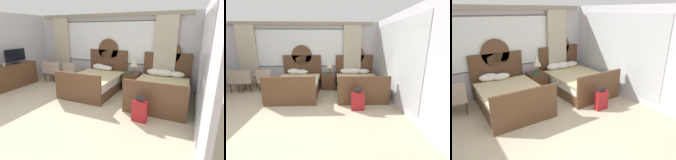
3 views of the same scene
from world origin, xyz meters
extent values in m
plane|color=#BCAD8E|center=(0.00, 0.00, 0.00)|extent=(24.00, 24.00, 0.00)
cube|color=silver|center=(0.00, 3.90, 1.35)|extent=(6.49, 0.07, 2.70)
cube|color=#575459|center=(0.00, 3.85, 1.64)|extent=(4.00, 0.02, 1.57)
cube|color=white|center=(0.00, 3.85, 1.64)|extent=(3.92, 0.02, 1.49)
cube|color=#C1B79E|center=(-2.18, 3.76, 1.30)|extent=(0.73, 0.08, 2.60)
cube|color=#C1B79E|center=(2.18, 3.76, 1.30)|extent=(0.73, 0.08, 2.60)
cube|color=gray|center=(0.00, 3.76, 2.62)|extent=(5.97, 0.10, 0.12)
cube|color=silver|center=(3.28, 1.63, 1.35)|extent=(0.07, 4.46, 2.70)
cube|color=#B2B7BC|center=(3.24, 1.93, 1.35)|extent=(0.01, 3.12, 2.27)
cube|color=brown|center=(0.04, 2.71, 0.15)|extent=(1.51, 2.09, 0.30)
cube|color=white|center=(0.04, 2.71, 0.42)|extent=(1.45, 1.99, 0.23)
cube|color=beige|center=(0.04, 2.63, 0.56)|extent=(1.55, 1.89, 0.06)
cube|color=brown|center=(0.04, 3.79, 0.67)|extent=(1.59, 0.06, 1.35)
cylinder|color=brown|center=(0.04, 3.79, 1.35)|extent=(0.83, 0.06, 0.83)
cube|color=brown|center=(0.04, 1.63, 0.45)|extent=(1.59, 0.06, 0.90)
ellipsoid|color=white|center=(-0.29, 3.59, 0.70)|extent=(0.53, 0.28, 0.22)
ellipsoid|color=white|center=(0.05, 3.52, 0.69)|extent=(0.53, 0.28, 0.19)
cube|color=brown|center=(2.28, 2.71, 0.15)|extent=(1.51, 2.09, 0.30)
cube|color=white|center=(2.28, 2.71, 0.42)|extent=(1.45, 1.99, 0.23)
cube|color=beige|center=(2.28, 2.63, 0.56)|extent=(1.55, 1.89, 0.06)
cube|color=brown|center=(2.28, 3.79, 0.67)|extent=(1.59, 0.06, 1.35)
cylinder|color=brown|center=(2.28, 3.79, 1.35)|extent=(0.83, 0.06, 0.83)
cube|color=brown|center=(2.28, 1.63, 0.45)|extent=(1.59, 0.06, 0.90)
ellipsoid|color=white|center=(1.92, 3.56, 0.70)|extent=(0.54, 0.31, 0.22)
ellipsoid|color=white|center=(2.24, 3.52, 0.71)|extent=(0.56, 0.32, 0.23)
ellipsoid|color=white|center=(2.65, 3.53, 0.69)|extent=(0.48, 0.29, 0.20)
cube|color=brown|center=(1.16, 3.40, 0.32)|extent=(0.55, 0.55, 0.64)
sphere|color=tan|center=(1.16, 3.11, 0.46)|extent=(0.02, 0.02, 0.02)
cylinder|color=brown|center=(1.21, 3.43, 0.65)|extent=(0.14, 0.14, 0.02)
cylinder|color=brown|center=(1.21, 3.43, 0.76)|extent=(0.03, 0.03, 0.20)
cone|color=beige|center=(1.21, 3.43, 1.01)|extent=(0.27, 0.27, 0.31)
cube|color=#285133|center=(1.08, 3.29, 0.66)|extent=(0.18, 0.26, 0.03)
cube|color=#B29E8E|center=(-1.24, 3.23, 0.39)|extent=(0.64, 0.64, 0.10)
cube|color=#B29E8E|center=(-1.28, 2.99, 0.65)|extent=(0.57, 0.16, 0.42)
cube|color=#B29E8E|center=(-0.99, 3.19, 0.52)|extent=(0.13, 0.51, 0.16)
cube|color=#B29E8E|center=(-1.49, 3.26, 0.52)|extent=(0.13, 0.51, 0.16)
cylinder|color=brown|center=(-0.98, 3.43, 0.17)|extent=(0.04, 0.04, 0.34)
cylinder|color=brown|center=(-1.44, 3.49, 0.17)|extent=(0.04, 0.04, 0.34)
cylinder|color=brown|center=(-1.05, 2.96, 0.17)|extent=(0.04, 0.04, 0.34)
cylinder|color=brown|center=(-1.51, 3.03, 0.17)|extent=(0.04, 0.04, 0.34)
cube|color=#B29E8E|center=(-2.06, 3.23, 0.39)|extent=(0.58, 0.58, 0.10)
cube|color=#B29E8E|center=(-2.05, 2.98, 0.65)|extent=(0.57, 0.10, 0.42)
cube|color=#B29E8E|center=(-1.80, 3.23, 0.52)|extent=(0.07, 0.51, 0.16)
cube|color=#B29E8E|center=(-2.31, 3.22, 0.52)|extent=(0.07, 0.51, 0.16)
cylinder|color=brown|center=(-1.83, 3.47, 0.17)|extent=(0.04, 0.04, 0.34)
cylinder|color=brown|center=(-2.30, 3.45, 0.17)|extent=(0.04, 0.04, 0.34)
cylinder|color=brown|center=(-1.82, 3.00, 0.17)|extent=(0.04, 0.04, 0.34)
cylinder|color=brown|center=(-2.28, 2.99, 0.17)|extent=(0.04, 0.04, 0.34)
cube|color=#B29E8E|center=(-2.35, 3.23, 0.39)|extent=(0.57, 0.57, 0.10)
cube|color=#B29E8E|center=(-2.35, 2.98, 0.65)|extent=(0.57, 0.08, 0.42)
cube|color=#B29E8E|center=(-2.10, 3.23, 0.52)|extent=(0.06, 0.51, 0.16)
cube|color=#B29E8E|center=(-2.60, 3.23, 0.52)|extent=(0.06, 0.51, 0.16)
cylinder|color=brown|center=(-2.12, 3.46, 0.17)|extent=(0.04, 0.04, 0.34)
cylinder|color=brown|center=(-2.58, 3.46, 0.17)|extent=(0.04, 0.04, 0.34)
cylinder|color=brown|center=(-2.12, 2.99, 0.17)|extent=(0.04, 0.04, 0.34)
cylinder|color=brown|center=(-2.58, 2.99, 0.17)|extent=(0.04, 0.04, 0.34)
cube|color=maroon|center=(2.04, 1.29, 0.26)|extent=(0.36, 0.16, 0.51)
cube|color=#232326|center=(2.04, 1.29, 0.58)|extent=(0.20, 0.02, 0.13)
cylinder|color=black|center=(1.90, 1.29, 0.03)|extent=(0.05, 0.02, 0.05)
cylinder|color=black|center=(2.18, 1.29, 0.03)|extent=(0.05, 0.02, 0.05)
camera|label=1|loc=(2.99, -2.40, 2.11)|focal=28.10mm
camera|label=2|loc=(1.34, -2.55, 1.85)|focal=23.61mm
camera|label=3|loc=(-1.50, -2.23, 2.55)|focal=32.05mm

